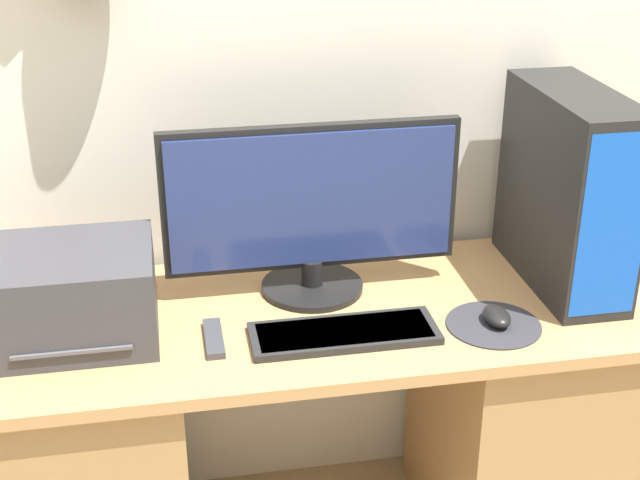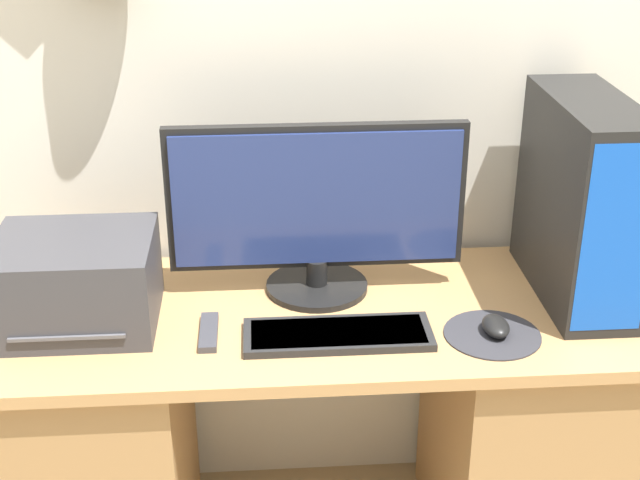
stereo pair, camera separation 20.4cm
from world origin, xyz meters
name	(u,v)px [view 2 (the right image)]	position (x,y,z in m)	size (l,w,h in m)	color
wall_back	(301,19)	(-0.01, 0.68, 1.37)	(6.40, 0.20, 2.70)	silver
desk	(315,434)	(0.00, 0.31, 0.39)	(1.53, 0.63, 0.75)	tan
monitor	(317,207)	(0.01, 0.42, 0.97)	(0.72, 0.25, 0.42)	black
keyboard	(338,334)	(0.04, 0.18, 0.76)	(0.42, 0.15, 0.02)	black
mousepad	(492,335)	(0.39, 0.17, 0.75)	(0.22, 0.22, 0.00)	#2D2D33
mouse	(496,326)	(0.40, 0.17, 0.77)	(0.06, 0.09, 0.04)	black
computer_tower	(582,200)	(0.64, 0.36, 1.00)	(0.18, 0.47, 0.49)	black
printer	(76,282)	(-0.55, 0.30, 0.86)	(0.36, 0.31, 0.21)	#38383D
remote_control	(209,332)	(-0.25, 0.22, 0.76)	(0.04, 0.16, 0.02)	#38383D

